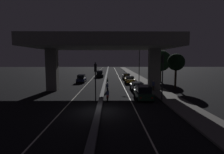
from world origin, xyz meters
name	(u,v)px	position (x,y,z in m)	size (l,w,h in m)	color
ground_plane	(99,111)	(0.00, 0.00, 0.00)	(200.00, 200.00, 0.00)	black
lane_line_left_inner	(94,76)	(-3.62, 35.00, 0.00)	(0.12, 126.00, 0.00)	beige
lane_line_right_inner	(118,76)	(3.62, 35.00, 0.00)	(0.12, 126.00, 0.00)	beige
median_divider	(106,76)	(0.00, 35.00, 0.17)	(0.52, 126.00, 0.34)	#4C4C51
sidewalk_right	(140,79)	(8.75, 28.00, 0.08)	(2.95, 126.00, 0.15)	#5B5956
elevated_overpass	(103,44)	(0.00, 11.44, 7.38)	(22.10, 12.07, 9.38)	slate
traffic_light_left_of_median	(95,75)	(-0.66, 4.19, 3.20)	(0.30, 0.49, 4.68)	black
traffic_light_right_of_median	(162,69)	(7.37, 4.18, 3.87)	(0.30, 0.49, 5.71)	black
street_lamp	(138,59)	(7.28, 22.61, 5.08)	(2.83, 0.32, 8.57)	#2D2D30
car_dark_green_lead	(143,92)	(5.24, 4.92, 0.89)	(2.04, 4.25, 1.74)	black
car_white_second	(137,86)	(5.48, 11.19, 0.72)	(2.05, 4.50, 1.36)	silver
car_taxi_yellow_third	(130,80)	(5.23, 19.72, 0.76)	(1.99, 3.99, 1.51)	gold
car_black_fourth	(126,76)	(5.27, 27.33, 0.75)	(1.93, 4.21, 1.47)	black
car_dark_blue_lead_oncoming	(81,78)	(-5.18, 21.36, 0.88)	(1.87, 4.33, 1.70)	#141938
car_black_second_oncoming	(100,74)	(-1.81, 32.83, 0.96)	(2.13, 4.83, 1.80)	black
motorcycle_red_filtering_near	(108,96)	(0.80, 4.21, 0.61)	(0.34, 1.82, 1.42)	black
motorcycle_black_filtering_mid	(107,88)	(0.68, 10.06, 0.64)	(0.34, 1.91, 1.52)	black
motorcycle_white_filtering_far	(107,82)	(0.57, 17.51, 0.58)	(0.33, 1.73, 1.35)	black
pedestrian_on_sidewalk	(153,85)	(7.91, 10.44, 0.94)	(0.38, 0.38, 1.59)	#2D261E
roadside_tree_kerbside_near	(176,62)	(12.28, 12.85, 4.52)	(2.90, 2.90, 6.02)	#2D2116
roadside_tree_kerbside_mid	(161,61)	(12.51, 22.66, 4.70)	(4.73, 4.73, 7.09)	#38281C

